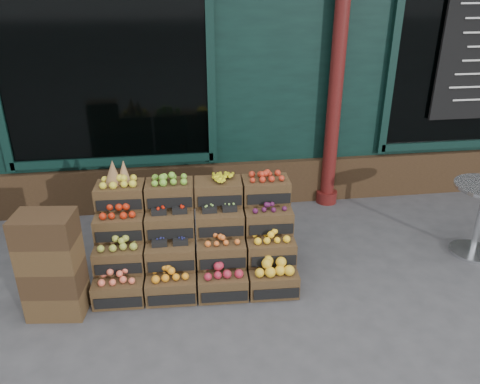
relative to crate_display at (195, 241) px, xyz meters
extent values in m
plane|color=#3D3D40|center=(0.68, -0.58, -0.38)|extent=(60.00, 60.00, 0.00)
cube|color=black|center=(0.68, 4.62, 2.02)|extent=(12.00, 6.00, 4.80)
cube|color=black|center=(0.68, 1.67, 1.12)|extent=(12.00, 0.12, 3.00)
cube|color=#322214|center=(0.68, 1.60, -0.08)|extent=(12.00, 0.18, 0.60)
cube|color=black|center=(-0.92, 1.60, 1.37)|extent=(2.40, 0.06, 2.00)
cube|color=black|center=(3.88, 1.60, 1.37)|extent=(2.40, 0.06, 2.00)
cylinder|color=#4E1312|center=(1.88, 1.47, 1.22)|extent=(0.18, 0.18, 3.20)
cube|color=#43301A|center=(-0.75, -0.36, -0.26)|extent=(0.49, 0.35, 0.24)
cube|color=black|center=(-0.76, -0.53, -0.28)|extent=(0.44, 0.04, 0.11)
cube|color=#E26147|center=(-0.75, -0.36, -0.10)|extent=(0.39, 0.27, 0.08)
cube|color=#43301A|center=(-0.26, -0.38, -0.26)|extent=(0.49, 0.35, 0.24)
cube|color=black|center=(-0.27, -0.56, -0.28)|extent=(0.44, 0.04, 0.11)
cube|color=orange|center=(-0.26, -0.38, -0.10)|extent=(0.39, 0.27, 0.08)
cube|color=#43301A|center=(0.23, -0.41, -0.26)|extent=(0.49, 0.35, 0.24)
cube|color=black|center=(0.22, -0.58, -0.28)|extent=(0.44, 0.04, 0.11)
cube|color=maroon|center=(0.23, -0.41, -0.09)|extent=(0.39, 0.27, 0.09)
cube|color=#43301A|center=(0.73, -0.43, -0.26)|extent=(0.49, 0.35, 0.24)
cube|color=black|center=(0.72, -0.61, -0.28)|extent=(0.44, 0.04, 0.11)
cube|color=gold|center=(0.73, -0.43, -0.08)|extent=(0.39, 0.27, 0.11)
cube|color=#43301A|center=(-0.74, -0.16, -0.02)|extent=(0.49, 0.35, 0.24)
cube|color=black|center=(-0.75, -0.33, -0.05)|extent=(0.44, 0.04, 0.11)
cube|color=olive|center=(-0.74, -0.16, 0.14)|extent=(0.39, 0.27, 0.08)
cube|color=#43301A|center=(-0.25, -0.18, -0.02)|extent=(0.49, 0.35, 0.24)
cube|color=black|center=(-0.26, -0.36, -0.05)|extent=(0.44, 0.04, 0.11)
cube|color=navy|center=(-0.25, -0.18, 0.11)|extent=(0.39, 0.27, 0.03)
cube|color=#43301A|center=(0.24, -0.21, -0.02)|extent=(0.49, 0.35, 0.24)
cube|color=black|center=(0.23, -0.38, -0.05)|extent=(0.44, 0.04, 0.11)
cube|color=orange|center=(0.24, -0.21, 0.13)|extent=(0.39, 0.27, 0.06)
cube|color=#43301A|center=(0.74, -0.23, -0.02)|extent=(0.49, 0.35, 0.24)
cube|color=black|center=(0.73, -0.41, -0.05)|extent=(0.44, 0.04, 0.11)
cube|color=yellow|center=(0.74, -0.23, 0.14)|extent=(0.39, 0.27, 0.08)
cube|color=#43301A|center=(-0.73, 0.04, 0.22)|extent=(0.49, 0.35, 0.24)
cube|color=black|center=(-0.74, -0.13, 0.19)|extent=(0.44, 0.04, 0.11)
cube|color=#AE210B|center=(-0.73, 0.04, 0.38)|extent=(0.39, 0.27, 0.08)
cube|color=#43301A|center=(-0.24, 0.02, 0.22)|extent=(0.49, 0.35, 0.24)
cube|color=black|center=(-0.25, -0.16, 0.19)|extent=(0.44, 0.04, 0.11)
cube|color=red|center=(-0.24, 0.02, 0.35)|extent=(0.39, 0.27, 0.03)
cube|color=#43301A|center=(0.25, -0.01, 0.22)|extent=(0.49, 0.35, 0.24)
cube|color=black|center=(0.24, -0.18, 0.19)|extent=(0.44, 0.04, 0.11)
cube|color=#83B44E|center=(0.25, -0.01, 0.35)|extent=(0.39, 0.27, 0.03)
cube|color=#43301A|center=(0.75, -0.03, 0.22)|extent=(0.49, 0.35, 0.24)
cube|color=black|center=(0.74, -0.21, 0.19)|extent=(0.44, 0.04, 0.11)
cube|color=#441236|center=(0.75, -0.03, 0.37)|extent=(0.39, 0.27, 0.06)
cube|color=#43301A|center=(-0.72, 0.24, 0.45)|extent=(0.49, 0.35, 0.24)
cube|color=black|center=(-0.73, 0.07, 0.43)|extent=(0.44, 0.04, 0.11)
cube|color=gold|center=(-0.72, 0.24, 0.61)|extent=(0.39, 0.27, 0.08)
cube|color=#43301A|center=(-0.23, 0.22, 0.45)|extent=(0.49, 0.35, 0.24)
cube|color=black|center=(-0.24, 0.04, 0.43)|extent=(0.44, 0.04, 0.11)
cube|color=#6BA72E|center=(-0.23, 0.22, 0.61)|extent=(0.39, 0.27, 0.08)
cube|color=#43301A|center=(0.26, 0.20, 0.45)|extent=(0.49, 0.35, 0.24)
cube|color=black|center=(0.25, 0.02, 0.43)|extent=(0.44, 0.04, 0.11)
cube|color=yellow|center=(0.26, 0.20, 0.61)|extent=(0.39, 0.27, 0.07)
cube|color=#43301A|center=(0.76, 0.17, 0.45)|extent=(0.49, 0.35, 0.24)
cube|color=black|center=(0.75, 0.00, 0.43)|extent=(0.44, 0.04, 0.11)
cube|color=#B42B17|center=(0.76, 0.17, 0.61)|extent=(0.39, 0.27, 0.07)
cube|color=#322214|center=(0.00, -0.19, -0.26)|extent=(1.97, 0.43, 0.24)
cube|color=#322214|center=(0.01, 0.01, -0.14)|extent=(1.97, 0.43, 0.48)
cube|color=#322214|center=(0.02, 0.21, -0.02)|extent=(1.97, 0.43, 0.71)
cone|color=olive|center=(-0.77, 0.24, 0.71)|extent=(0.16, 0.16, 0.27)
cone|color=olive|center=(-0.67, 0.28, 0.69)|extent=(0.15, 0.15, 0.24)
cube|color=#43301A|center=(-1.30, -0.45, -0.25)|extent=(0.54, 0.41, 0.25)
cube|color=#322214|center=(-1.30, -0.45, 0.00)|extent=(0.54, 0.41, 0.25)
cube|color=#43301A|center=(-1.30, -0.45, 0.25)|extent=(0.54, 0.41, 0.25)
cube|color=#322214|center=(-1.30, -0.45, 0.50)|extent=(0.54, 0.41, 0.25)
cylinder|color=#AFB2B6|center=(3.10, -0.05, -0.36)|extent=(0.49, 0.49, 0.03)
cylinder|color=#AFB2B6|center=(3.10, -0.05, 0.03)|extent=(0.07, 0.07, 0.80)
imported|color=#154B21|center=(-0.85, 2.41, 0.51)|extent=(0.76, 0.63, 1.78)
camera|label=1|loc=(-0.13, -4.15, 2.45)|focal=35.00mm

